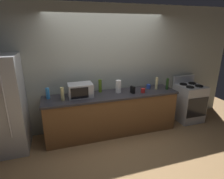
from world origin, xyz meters
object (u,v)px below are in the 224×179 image
at_px(mug_blue, 148,86).
at_px(bottle_spray_cleaner, 48,93).
at_px(mug_red, 143,91).
at_px(stove_range, 189,102).
at_px(bottle_olive_oil, 100,86).
at_px(bottle_hand_soap, 157,83).
at_px(refrigerator, 3,106).
at_px(paper_towel_roll, 118,87).
at_px(microwave, 80,90).
at_px(bottle_vinegar, 62,94).
at_px(bottle_wine, 167,84).
at_px(cordless_phone, 133,90).

bearing_deg(mug_blue, bottle_spray_cleaner, 179.97).
height_order(bottle_spray_cleaner, mug_red, bottle_spray_cleaner).
bearing_deg(stove_range, bottle_olive_oil, 174.72).
height_order(bottle_hand_soap, mug_blue, bottle_hand_soap).
height_order(refrigerator, stove_range, refrigerator).
bearing_deg(paper_towel_roll, microwave, -179.84).
xyz_separation_m(bottle_olive_oil, bottle_spray_cleaner, (-1.07, -0.09, -0.03)).
bearing_deg(bottle_olive_oil, microwave, -160.72).
bearing_deg(bottle_vinegar, stove_range, 1.15).
height_order(bottle_olive_oil, bottle_wine, bottle_olive_oil).
height_order(bottle_olive_oil, mug_red, bottle_olive_oil).
bearing_deg(bottle_spray_cleaner, bottle_vinegar, -33.46).
bearing_deg(microwave, mug_red, -7.01).
xyz_separation_m(bottle_hand_soap, bottle_spray_cleaner, (-2.33, 0.10, -0.03)).
distance_m(microwave, bottle_olive_oil, 0.47).
relative_size(stove_range, mug_red, 11.89).
height_order(stove_range, microwave, microwave).
height_order(cordless_phone, mug_red, cordless_phone).
bearing_deg(bottle_hand_soap, cordless_phone, -171.84).
distance_m(microwave, paper_towel_roll, 0.80).
bearing_deg(mug_blue, paper_towel_roll, -174.96).
bearing_deg(refrigerator, paper_towel_roll, 1.30).
bearing_deg(bottle_wine, stove_range, 5.70).
bearing_deg(bottle_spray_cleaner, refrigerator, -171.34).
height_order(refrigerator, cordless_phone, refrigerator).
height_order(mug_red, mug_blue, same).
xyz_separation_m(bottle_vinegar, mug_red, (1.67, -0.05, -0.09)).
bearing_deg(bottle_olive_oil, refrigerator, -173.71).
distance_m(paper_towel_roll, mug_blue, 0.76).
bearing_deg(paper_towel_roll, mug_red, -17.96).
distance_m(stove_range, mug_red, 1.43).
bearing_deg(refrigerator, mug_blue, 2.26).
distance_m(bottle_wine, bottle_vinegar, 2.28).
relative_size(refrigerator, cordless_phone, 12.00).
relative_size(paper_towel_roll, mug_red, 2.97).
distance_m(refrigerator, stove_range, 4.07).
distance_m(stove_range, cordless_phone, 1.65).
xyz_separation_m(refrigerator, cordless_phone, (2.48, -0.07, 0.07)).
xyz_separation_m(bottle_wine, mug_blue, (-0.37, 0.19, -0.08)).
bearing_deg(bottle_wine, bottle_olive_oil, 169.46).
bearing_deg(mug_red, bottle_spray_cleaner, 173.20).
distance_m(paper_towel_roll, bottle_vinegar, 1.17).
xyz_separation_m(bottle_vinegar, bottle_spray_cleaner, (-0.27, 0.18, -0.02)).
height_order(bottle_vinegar, mug_red, bottle_vinegar).
bearing_deg(paper_towel_roll, bottle_spray_cleaner, 177.29).
bearing_deg(bottle_hand_soap, mug_blue, 144.54).
bearing_deg(cordless_phone, mug_blue, 4.03).
relative_size(paper_towel_roll, bottle_olive_oil, 0.98).
distance_m(bottle_wine, bottle_spray_cleaner, 2.56).
distance_m(bottle_olive_oil, mug_blue, 1.12).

